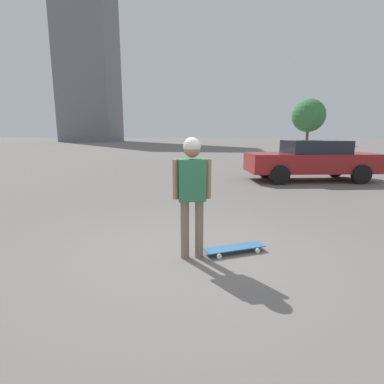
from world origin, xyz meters
The scene contains 6 objects.
ground_plane centered at (0.00, 0.00, 0.00)m, with size 220.00×220.00×0.00m, color slate.
person centered at (0.00, 0.00, 1.07)m, with size 0.52×0.28×1.71m.
skateboard centered at (0.61, 0.25, 0.07)m, with size 0.93×0.63×0.09m.
car_parked_near centered at (3.50, 7.67, 0.78)m, with size 4.93×2.59×1.49m.
building_block_distant centered at (-28.75, 57.07, 20.61)m, with size 10.71×8.56×41.22m.
tree_distant centered at (11.62, 43.04, 4.30)m, with size 4.80×4.80×6.71m.
Camera 1 is at (0.53, -4.02, 1.76)m, focal length 28.00 mm.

